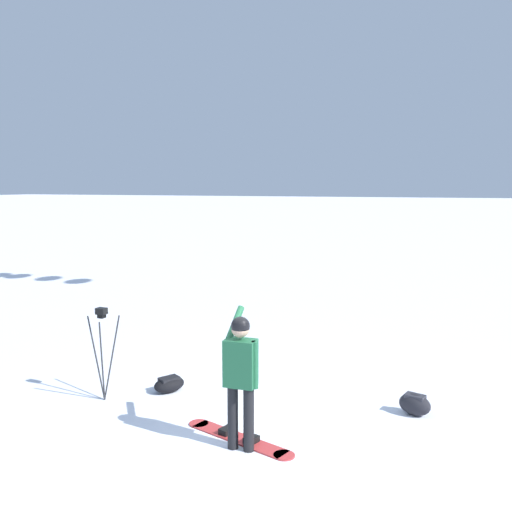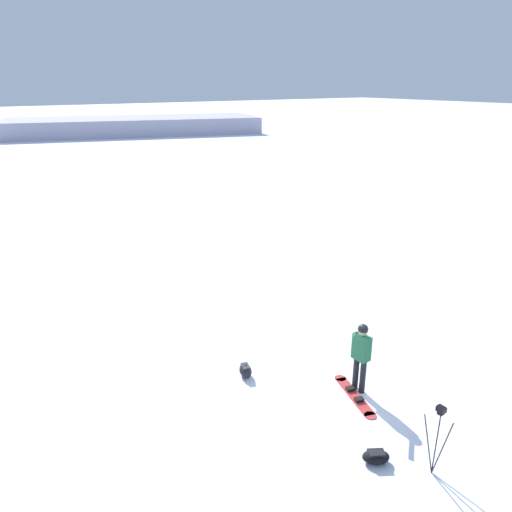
{
  "view_description": "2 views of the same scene",
  "coord_description": "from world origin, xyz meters",
  "px_view_note": "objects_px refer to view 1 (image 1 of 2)",
  "views": [
    {
      "loc": [
        -6.93,
        -2.69,
        3.43
      ],
      "look_at": [
        1.23,
        0.6,
        2.29
      ],
      "focal_mm": 38.6,
      "sensor_mm": 36.0,
      "label": 1
    },
    {
      "loc": [
        6.86,
        7.06,
        7.07
      ],
      "look_at": [
        2.63,
        0.61,
        4.28
      ],
      "focal_mm": 34.28,
      "sensor_mm": 36.0,
      "label": 2
    }
  ],
  "objects_px": {
    "snowboard": "(239,438)",
    "snowboarder": "(241,368)",
    "gear_bag_small": "(169,384)",
    "camera_tripod": "(102,335)",
    "gear_bag_large": "(415,404)"
  },
  "relations": [
    {
      "from": "gear_bag_small",
      "to": "camera_tripod",
      "type": "bearing_deg",
      "value": 131.29
    },
    {
      "from": "snowboarder",
      "to": "snowboard",
      "type": "relative_size",
      "value": 1.04
    },
    {
      "from": "snowboarder",
      "to": "gear_bag_large",
      "type": "height_order",
      "value": "snowboarder"
    },
    {
      "from": "snowboarder",
      "to": "camera_tripod",
      "type": "bearing_deg",
      "value": 75.37
    },
    {
      "from": "snowboard",
      "to": "gear_bag_large",
      "type": "xyz_separation_m",
      "value": [
        1.72,
        -2.13,
        0.15
      ]
    },
    {
      "from": "gear_bag_large",
      "to": "gear_bag_small",
      "type": "distance_m",
      "value": 3.94
    },
    {
      "from": "gear_bag_large",
      "to": "camera_tripod",
      "type": "relative_size",
      "value": 0.36
    },
    {
      "from": "gear_bag_small",
      "to": "snowboarder",
      "type": "bearing_deg",
      "value": -126.06
    },
    {
      "from": "gear_bag_large",
      "to": "gear_bag_small",
      "type": "height_order",
      "value": "gear_bag_large"
    },
    {
      "from": "camera_tripod",
      "to": "gear_bag_small",
      "type": "height_order",
      "value": "camera_tripod"
    },
    {
      "from": "snowboarder",
      "to": "snowboard",
      "type": "xyz_separation_m",
      "value": [
        0.24,
        0.14,
        -1.07
      ]
    },
    {
      "from": "snowboard",
      "to": "snowboarder",
      "type": "bearing_deg",
      "value": -149.94
    },
    {
      "from": "snowboard",
      "to": "camera_tripod",
      "type": "height_order",
      "value": "camera_tripod"
    },
    {
      "from": "snowboarder",
      "to": "gear_bag_large",
      "type": "xyz_separation_m",
      "value": [
        1.96,
        -1.99,
        -0.92
      ]
    },
    {
      "from": "gear_bag_large",
      "to": "camera_tripod",
      "type": "distance_m",
      "value": 4.94
    }
  ]
}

